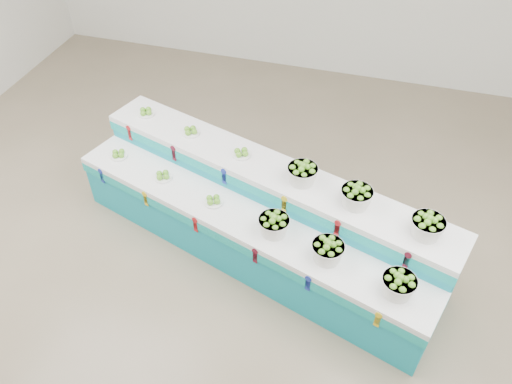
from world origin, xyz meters
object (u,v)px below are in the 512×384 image
basket_lower_left (274,225)px  basket_upper_right (427,226)px  display_stand (256,215)px  plate_upper_mid (191,131)px

basket_lower_left → basket_upper_right: 1.48m
display_stand → plate_upper_mid: plate_upper_mid is taller
display_stand → basket_upper_right: 1.87m
basket_lower_left → basket_upper_right: basket_upper_right is taller
basket_lower_left → plate_upper_mid: bearing=142.7°
display_stand → basket_upper_right: bearing=8.8°
display_stand → basket_lower_left: size_ratio=13.56×
basket_upper_right → plate_upper_mid: bearing=162.4°
basket_upper_right → basket_lower_left: bearing=-175.7°
plate_upper_mid → basket_upper_right: bearing=-17.6°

